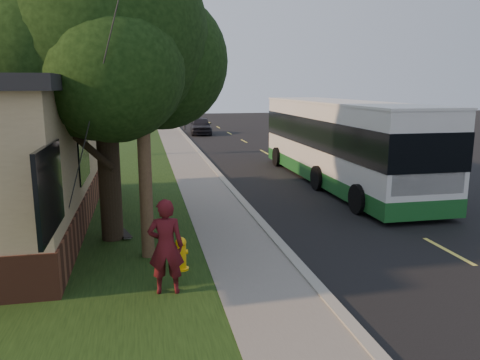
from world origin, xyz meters
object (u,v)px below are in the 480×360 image
object	(u,v)px
skateboard_main	(125,234)
fire_hydrant	(181,254)
bare_tree_far	(146,111)
distant_car	(201,126)
transit_bus	(340,140)
skateboarder	(166,246)
utility_pole	(140,58)
bare_tree_near	(139,119)
traffic_signal	(184,95)
leafy_tree	(103,39)
dumpster	(20,195)

from	to	relation	value
skateboard_main	fire_hydrant	bearing A→B (deg)	-63.91
bare_tree_far	distant_car	size ratio (longest dim) A/B	0.95
transit_bus	skateboarder	world-z (taller)	transit_bus
utility_pole	bare_tree_near	size ratio (longest dim) A/B	2.11
skateboard_main	utility_pole	bearing A→B (deg)	-70.25
fire_hydrant	transit_bus	xyz separation A→B (m)	(7.27, 8.29, 1.39)
bare_tree_far	traffic_signal	size ratio (longest dim) A/B	0.73
bare_tree_near	distant_car	bearing A→B (deg)	66.94
leafy_tree	bare_tree_near	bearing A→B (deg)	87.50
fire_hydrant	dumpster	world-z (taller)	dumpster
fire_hydrant	leafy_tree	bearing A→B (deg)	120.67
utility_pole	traffic_signal	distance (m)	33.26
traffic_signal	skateboarder	world-z (taller)	traffic_signal
skateboarder	distant_car	xyz separation A→B (m)	(4.47, 30.85, -0.28)
utility_pole	bare_tree_far	world-z (taller)	utility_pole
leafy_tree	skateboarder	distance (m)	5.73
traffic_signal	skateboarder	bearing A→B (deg)	-95.64
leafy_tree	traffic_signal	distance (m)	31.76
utility_pole	transit_bus	distance (m)	11.17
transit_bus	bare_tree_far	bearing A→B (deg)	109.45
bare_tree_near	bare_tree_far	xyz separation A→B (m)	(0.50, 12.00, -0.15)
utility_pole	bare_tree_far	bearing A→B (deg)	89.40
leafy_tree	skateboarder	size ratio (longest dim) A/B	4.15
skateboard_main	dumpster	distance (m)	4.22
fire_hydrant	utility_pole	xyz separation A→B (m)	(-0.71, 0.99, 4.20)
leafy_tree	skateboarder	world-z (taller)	leafy_tree
distant_car	skateboard_main	bearing A→B (deg)	-96.66
traffic_signal	dumpster	xyz separation A→B (m)	(-7.60, -28.64, -2.44)
fire_hydrant	bare_tree_near	bearing A→B (deg)	92.86
leafy_tree	bare_tree_far	size ratio (longest dim) A/B	1.94
bare_tree_far	dumpster	world-z (taller)	bare_tree_far
fire_hydrant	bare_tree_far	bearing A→B (deg)	90.76
bare_tree_far	skateboard_main	distance (m)	27.41
transit_bus	utility_pole	bearing A→B (deg)	-137.52
traffic_signal	dumpster	world-z (taller)	traffic_signal
fire_hydrant	skateboarder	size ratio (longest dim) A/B	0.39
skateboarder	distant_car	size ratio (longest dim) A/B	0.44
distant_car	transit_bus	bearing A→B (deg)	-76.97
dumpster	traffic_signal	bearing A→B (deg)	75.14
bare_tree_near	traffic_signal	distance (m)	16.52
leafy_tree	bare_tree_far	bearing A→B (deg)	87.55
bare_tree_near	skateboard_main	distance (m)	15.47
bare_tree_far	distant_car	world-z (taller)	bare_tree_far
skateboarder	distant_car	world-z (taller)	skateboarder
transit_bus	skateboard_main	distance (m)	10.39
fire_hydrant	bare_tree_near	size ratio (longest dim) A/B	0.17
distant_car	dumpster	bearing A→B (deg)	-104.79
fire_hydrant	traffic_signal	bearing A→B (deg)	84.79
utility_pole	bare_tree_near	world-z (taller)	utility_pole
transit_bus	skateboarder	size ratio (longest dim) A/B	6.74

